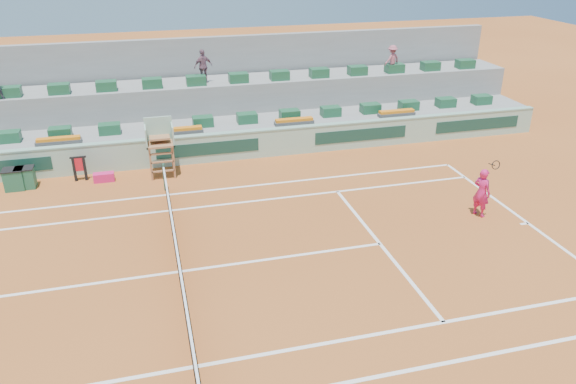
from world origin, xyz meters
name	(u,v)px	position (x,y,z in m)	size (l,w,h in m)	color
ground	(179,272)	(0.00, 0.00, 0.00)	(90.00, 90.00, 0.00)	#9C4C1E
seating_tier_lower	(158,136)	(0.00, 10.70, 0.60)	(36.00, 4.00, 1.20)	gray
seating_tier_upper	(155,111)	(0.00, 12.30, 1.30)	(36.00, 2.40, 2.60)	gray
stadium_back_wall	(151,85)	(0.00, 13.90, 2.20)	(36.00, 0.40, 4.40)	gray
player_bag	(104,177)	(-2.32, 7.44, 0.18)	(0.80, 0.36, 0.36)	#DB1C64
spectator_mid	(203,66)	(2.41, 12.00, 3.38)	(0.92, 0.38, 1.57)	#7B5264
spectator_right	(392,59)	(11.79, 11.62, 3.29)	(0.90, 0.52, 1.39)	#A85461
court_lines	(179,272)	(0.00, 0.00, 0.01)	(23.89, 11.09, 0.01)	white
tennis_net	(177,257)	(0.00, 0.00, 0.53)	(0.10, 11.97, 1.10)	black
advertising_hoarding	(161,152)	(0.02, 8.50, 0.63)	(36.00, 0.34, 1.26)	#95BBA4
umpire_chair	(160,139)	(0.00, 7.50, 1.54)	(1.10, 0.90, 2.40)	#945D38
seat_row_lower	(157,125)	(0.00, 9.80, 1.42)	(32.90, 0.60, 0.44)	#1B5131
seat_row_upper	(152,83)	(0.00, 11.70, 2.82)	(32.90, 0.60, 0.44)	#1B5131
flower_planters	(122,136)	(-1.50, 9.00, 1.33)	(26.80, 0.36, 0.28)	#494949
drink_cooler_a	(26,178)	(-5.22, 7.57, 0.42)	(0.71, 0.61, 0.84)	#1B533A
drink_cooler_b	(14,179)	(-5.62, 7.53, 0.42)	(0.76, 0.66, 0.84)	#1B533A
towel_rack	(79,167)	(-3.22, 7.76, 0.60)	(0.62, 0.10, 1.03)	black
tennis_player	(482,192)	(10.56, 0.99, 0.89)	(0.65, 0.94, 2.28)	#DB1C64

